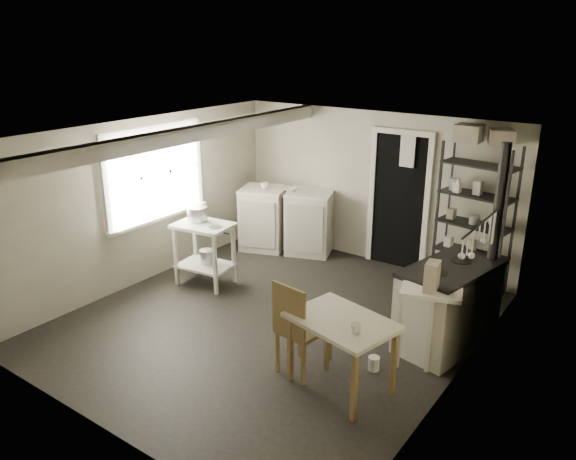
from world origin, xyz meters
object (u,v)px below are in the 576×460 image
Objects in this scene: prep_table at (205,257)px; stockpot at (197,217)px; work_table at (341,354)px; base_cabinets at (287,223)px; shelf_rack at (474,224)px; flour_sack at (445,282)px; chair at (302,329)px; stove at (447,309)px.

stockpot reaches higher than prep_table.
base_cabinets is at bearing 133.65° from work_table.
prep_table reaches higher than work_table.
stockpot is at bearing -141.59° from shelf_rack.
chair is at bearing -103.41° from flour_sack.
base_cabinets is 2.79m from flour_sack.
prep_table is 0.44× the size of shelf_rack.
shelf_rack is 3.08m from work_table.
prep_table is 3.38m from stove.
base_cabinets is at bearing 135.95° from chair.
prep_table is 0.57m from stockpot.
chair is at bearing -115.08° from stove.
stove is 1.72m from chair.
chair is at bearing -23.22° from stockpot.
base_cabinets is 3.85m from work_table.
stockpot is 0.20× the size of base_cabinets.
chair is 2.59m from flour_sack.
stockpot is 0.15× the size of shelf_rack.
prep_table is 3.29m from flour_sack.
work_table is 2.15× the size of flour_sack.
prep_table is at bearing -115.25° from base_cabinets.
stockpot is 2.75m from chair.
prep_table is at bearing 164.20° from chair.
shelf_rack reaches higher than prep_table.
work_table is at bearing -20.32° from prep_table.
stove reaches higher than flour_sack.
base_cabinets is at bearing 168.37° from stove.
shelf_rack reaches higher than flour_sack.
chair is at bearing 176.43° from work_table.
shelf_rack is at bearing 83.67° from chair.
stove is at bearing 6.25° from prep_table.
chair is (2.49, -1.07, -0.45)m from stockpot.
flour_sack is (2.77, -0.25, -0.22)m from base_cabinets.
stockpot reaches higher than base_cabinets.
base_cabinets is at bearing 79.43° from stockpot.
shelf_rack is 2.03× the size of work_table.
prep_table is 0.89× the size of work_table.
stove is (3.36, 0.37, 0.04)m from prep_table.
stove is at bearing -69.12° from flour_sack.
shelf_rack is at bearing 30.63° from stockpot.
work_table is at bearing -20.29° from stockpot.
prep_table is 0.73× the size of stove.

